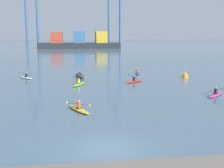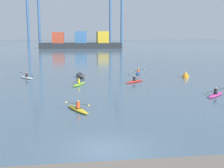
# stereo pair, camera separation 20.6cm
# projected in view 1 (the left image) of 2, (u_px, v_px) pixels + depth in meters

# --- Properties ---
(ground_plane) EXTENTS (800.00, 800.00, 0.00)m
(ground_plane) POSITION_uv_depth(u_px,v_px,m) (108.00, 150.00, 15.98)
(ground_plane) COLOR slate
(container_barge) EXTENTS (38.08, 10.82, 8.00)m
(container_barge) POSITION_uv_depth(u_px,v_px,m) (80.00, 42.00, 138.11)
(container_barge) COLOR #1E2328
(container_barge) RESTS_ON ground
(gantry_crane_west) EXTENTS (6.47, 16.66, 41.57)m
(gantry_crane_west) POSITION_uv_depth(u_px,v_px,m) (31.00, 7.00, 140.12)
(gantry_crane_west) COLOR #335684
(gantry_crane_west) RESTS_ON ground
(gantry_crane_west_mid) EXTENTS (7.13, 16.37, 39.41)m
(gantry_crane_west_mid) POSITION_uv_depth(u_px,v_px,m) (115.00, 9.00, 149.01)
(gantry_crane_west_mid) COLOR #335684
(gantry_crane_west_mid) RESTS_ON ground
(capsized_dinghy) EXTENTS (1.73, 2.80, 0.76)m
(capsized_dinghy) POSITION_uv_depth(u_px,v_px,m) (80.00, 76.00, 42.66)
(capsized_dinghy) COLOR #38383D
(capsized_dinghy) RESTS_ON ground
(channel_buoy) EXTENTS (0.90, 0.90, 1.00)m
(channel_buoy) POSITION_uv_depth(u_px,v_px,m) (185.00, 75.00, 42.99)
(channel_buoy) COLOR orange
(channel_buoy) RESTS_ON ground
(kayak_lime) EXTENTS (2.01, 3.33, 1.08)m
(kayak_lime) POSITION_uv_depth(u_px,v_px,m) (79.00, 84.00, 36.42)
(kayak_lime) COLOR #7ABC2D
(kayak_lime) RESTS_ON ground
(kayak_red) EXTENTS (3.06, 2.56, 1.04)m
(kayak_red) POSITION_uv_depth(u_px,v_px,m) (134.00, 81.00, 38.70)
(kayak_red) COLOR red
(kayak_red) RESTS_ON ground
(kayak_magenta) EXTENTS (2.93, 2.72, 1.08)m
(kayak_magenta) POSITION_uv_depth(u_px,v_px,m) (216.00, 94.00, 30.00)
(kayak_magenta) COLOR #C13384
(kayak_magenta) RESTS_ON ground
(kayak_white) EXTENTS (2.53, 3.08, 1.06)m
(kayak_white) POSITION_uv_depth(u_px,v_px,m) (26.00, 77.00, 41.96)
(kayak_white) COLOR silver
(kayak_white) RESTS_ON ground
(kayak_blue) EXTENTS (2.18, 3.43, 0.95)m
(kayak_blue) POSITION_uv_depth(u_px,v_px,m) (138.00, 73.00, 47.16)
(kayak_blue) COLOR #2856B2
(kayak_blue) RESTS_ON ground
(kayak_yellow) EXTENTS (2.04, 3.33, 0.95)m
(kayak_yellow) POSITION_uv_depth(u_px,v_px,m) (78.00, 109.00, 24.09)
(kayak_yellow) COLOR yellow
(kayak_yellow) RESTS_ON ground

